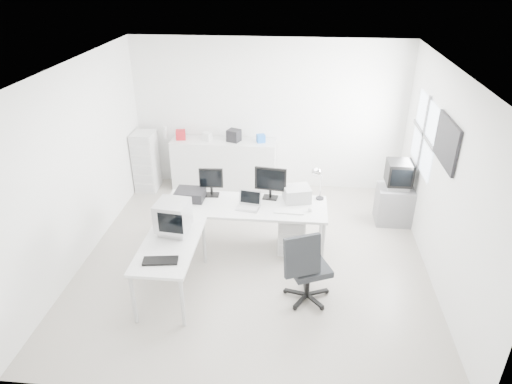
# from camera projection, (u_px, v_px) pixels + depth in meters

# --- Properties ---
(floor) EXTENTS (5.00, 5.00, 0.01)m
(floor) POSITION_uv_depth(u_px,v_px,m) (255.00, 257.00, 6.85)
(floor) COLOR beige
(floor) RESTS_ON ground
(ceiling) EXTENTS (5.00, 5.00, 0.01)m
(ceiling) POSITION_uv_depth(u_px,v_px,m) (254.00, 69.00, 5.56)
(ceiling) COLOR white
(ceiling) RESTS_ON back_wall
(back_wall) EXTENTS (5.00, 0.02, 2.80)m
(back_wall) POSITION_uv_depth(u_px,v_px,m) (268.00, 116.00, 8.41)
(back_wall) COLOR silver
(back_wall) RESTS_ON floor
(left_wall) EXTENTS (0.02, 5.00, 2.80)m
(left_wall) POSITION_uv_depth(u_px,v_px,m) (78.00, 165.00, 6.42)
(left_wall) COLOR silver
(left_wall) RESTS_ON floor
(right_wall) EXTENTS (0.02, 5.00, 2.80)m
(right_wall) POSITION_uv_depth(u_px,v_px,m) (444.00, 181.00, 5.98)
(right_wall) COLOR silver
(right_wall) RESTS_ON floor
(window) EXTENTS (0.02, 1.20, 1.10)m
(window) POSITION_uv_depth(u_px,v_px,m) (424.00, 135.00, 6.95)
(window) COLOR white
(window) RESTS_ON right_wall
(wall_picture) EXTENTS (0.04, 0.90, 0.60)m
(wall_picture) POSITION_uv_depth(u_px,v_px,m) (447.00, 142.00, 5.84)
(wall_picture) COLOR black
(wall_picture) RESTS_ON right_wall
(main_desk) EXTENTS (2.40, 0.80, 0.75)m
(main_desk) POSITION_uv_depth(u_px,v_px,m) (246.00, 226.00, 6.91)
(main_desk) COLOR silver
(main_desk) RESTS_ON floor
(side_desk) EXTENTS (0.70, 1.40, 0.75)m
(side_desk) POSITION_uv_depth(u_px,v_px,m) (172.00, 267.00, 6.01)
(side_desk) COLOR silver
(side_desk) RESTS_ON floor
(drawer_pedestal) EXTENTS (0.40, 0.50, 0.60)m
(drawer_pedestal) POSITION_uv_depth(u_px,v_px,m) (292.00, 231.00, 6.93)
(drawer_pedestal) COLOR silver
(drawer_pedestal) RESTS_ON floor
(inkjet_printer) EXTENTS (0.44, 0.34, 0.15)m
(inkjet_printer) POSITION_uv_depth(u_px,v_px,m) (190.00, 195.00, 6.87)
(inkjet_printer) COLOR black
(inkjet_printer) RESTS_ON main_desk
(lcd_monitor_small) EXTENTS (0.37, 0.23, 0.45)m
(lcd_monitor_small) POSITION_uv_depth(u_px,v_px,m) (211.00, 182.00, 6.90)
(lcd_monitor_small) COLOR black
(lcd_monitor_small) RESTS_ON main_desk
(lcd_monitor_large) EXTENTS (0.50, 0.25, 0.50)m
(lcd_monitor_large) POSITION_uv_depth(u_px,v_px,m) (270.00, 183.00, 6.81)
(lcd_monitor_large) COLOR black
(lcd_monitor_large) RESTS_ON main_desk
(laptop) EXTENTS (0.35, 0.36, 0.20)m
(laptop) POSITION_uv_depth(u_px,v_px,m) (248.00, 202.00, 6.60)
(laptop) COLOR #B7B7BA
(laptop) RESTS_ON main_desk
(white_keyboard) EXTENTS (0.44, 0.15, 0.02)m
(white_keyboard) POSITION_uv_depth(u_px,v_px,m) (289.00, 212.00, 6.54)
(white_keyboard) COLOR silver
(white_keyboard) RESTS_ON main_desk
(white_mouse) EXTENTS (0.06, 0.06, 0.06)m
(white_mouse) POSITION_uv_depth(u_px,v_px,m) (310.00, 209.00, 6.55)
(white_mouse) COLOR silver
(white_mouse) RESTS_ON main_desk
(laser_printer) EXTENTS (0.45, 0.41, 0.22)m
(laser_printer) POSITION_uv_depth(u_px,v_px,m) (297.00, 194.00, 6.82)
(laser_printer) COLOR #A8A8A8
(laser_printer) RESTS_ON main_desk
(desk_lamp) EXTENTS (0.17, 0.17, 0.51)m
(desk_lamp) POSITION_uv_depth(u_px,v_px,m) (321.00, 184.00, 6.79)
(desk_lamp) COLOR silver
(desk_lamp) RESTS_ON main_desk
(crt_monitor) EXTENTS (0.40, 0.40, 0.41)m
(crt_monitor) POSITION_uv_depth(u_px,v_px,m) (173.00, 219.00, 5.97)
(crt_monitor) COLOR #B7B7BA
(crt_monitor) RESTS_ON side_desk
(black_keyboard) EXTENTS (0.44, 0.23, 0.03)m
(black_keyboard) POSITION_uv_depth(u_px,v_px,m) (160.00, 261.00, 5.48)
(black_keyboard) COLOR black
(black_keyboard) RESTS_ON side_desk
(office_chair) EXTENTS (0.83, 0.83, 1.09)m
(office_chair) POSITION_uv_depth(u_px,v_px,m) (309.00, 264.00, 5.79)
(office_chair) COLOR #282A2D
(office_chair) RESTS_ON floor
(tv_cabinet) EXTENTS (0.59, 0.48, 0.64)m
(tv_cabinet) POSITION_uv_depth(u_px,v_px,m) (394.00, 205.00, 7.63)
(tv_cabinet) COLOR slate
(tv_cabinet) RESTS_ON floor
(crt_tv) EXTENTS (0.50, 0.48, 0.45)m
(crt_tv) POSITION_uv_depth(u_px,v_px,m) (399.00, 175.00, 7.37)
(crt_tv) COLOR black
(crt_tv) RESTS_ON tv_cabinet
(sideboard) EXTENTS (1.95, 0.49, 0.98)m
(sideboard) POSITION_uv_depth(u_px,v_px,m) (224.00, 165.00, 8.67)
(sideboard) COLOR silver
(sideboard) RESTS_ON floor
(clutter_box_a) EXTENTS (0.21, 0.19, 0.18)m
(clutter_box_a) POSITION_uv_depth(u_px,v_px,m) (181.00, 135.00, 8.48)
(clutter_box_a) COLOR #A4171F
(clutter_box_a) RESTS_ON sideboard
(clutter_box_b) EXTENTS (0.19, 0.18, 0.15)m
(clutter_box_b) POSITION_uv_depth(u_px,v_px,m) (207.00, 136.00, 8.44)
(clutter_box_b) COLOR silver
(clutter_box_b) RESTS_ON sideboard
(clutter_box_c) EXTENTS (0.28, 0.27, 0.22)m
(clutter_box_c) POSITION_uv_depth(u_px,v_px,m) (234.00, 135.00, 8.38)
(clutter_box_c) COLOR black
(clutter_box_c) RESTS_ON sideboard
(clutter_box_d) EXTENTS (0.18, 0.17, 0.15)m
(clutter_box_d) POSITION_uv_depth(u_px,v_px,m) (261.00, 138.00, 8.35)
(clutter_box_d) COLOR blue
(clutter_box_d) RESTS_ON sideboard
(clutter_bottle) EXTENTS (0.07, 0.07, 0.22)m
(clutter_bottle) POSITION_uv_depth(u_px,v_px,m) (165.00, 132.00, 8.53)
(clutter_bottle) COLOR silver
(clutter_bottle) RESTS_ON sideboard
(filing_cabinet) EXTENTS (0.40, 0.47, 1.13)m
(filing_cabinet) POSITION_uv_depth(u_px,v_px,m) (146.00, 161.00, 8.62)
(filing_cabinet) COLOR silver
(filing_cabinet) RESTS_ON floor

